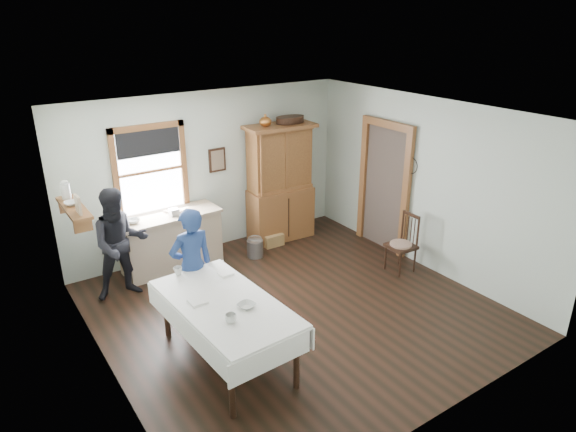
{
  "coord_description": "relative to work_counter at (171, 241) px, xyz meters",
  "views": [
    {
      "loc": [
        -3.54,
        -5.04,
        3.88
      ],
      "look_at": [
        0.1,
        0.3,
        1.27
      ],
      "focal_mm": 32.0,
      "sensor_mm": 36.0,
      "label": 1
    }
  ],
  "objects": [
    {
      "name": "pail",
      "position": [
        1.29,
        -0.42,
        -0.31
      ],
      "size": [
        0.32,
        0.32,
        0.29
      ],
      "primitive_type": "cube",
      "rotation": [
        0.0,
        0.0,
        0.21
      ],
      "color": "gray",
      "rests_on": "room"
    },
    {
      "name": "framed_picture",
      "position": [
        1.04,
        0.32,
        1.09
      ],
      "size": [
        0.3,
        0.04,
        0.4
      ],
      "primitive_type": "cube",
      "color": "#321D11",
      "rests_on": "room"
    },
    {
      "name": "table_cup_b",
      "position": [
        -0.58,
        -1.7,
        0.39
      ],
      "size": [
        0.12,
        0.12,
        0.1
      ],
      "primitive_type": "imported",
      "rotation": [
        0.0,
        0.0,
        0.13
      ],
      "color": "silver",
      "rests_on": "dining_table"
    },
    {
      "name": "figure_dark",
      "position": [
        -0.91,
        -0.44,
        0.3
      ],
      "size": [
        0.8,
        0.66,
        1.51
      ],
      "primitive_type": "imported",
      "rotation": [
        0.0,
        0.0,
        -0.13
      ],
      "color": "black",
      "rests_on": "room"
    },
    {
      "name": "shelf_bowl",
      "position": [
        -1.48,
        -0.59,
        1.14
      ],
      "size": [
        0.22,
        0.22,
        0.05
      ],
      "primitive_type": "imported",
      "color": "silver",
      "rests_on": "wall_shelf"
    },
    {
      "name": "window",
      "position": [
        -0.11,
        0.32,
        1.17
      ],
      "size": [
        1.18,
        0.07,
        1.48
      ],
      "color": "white",
      "rests_on": "room"
    },
    {
      "name": "table_bowl",
      "position": [
        -0.25,
        -2.85,
        0.36
      ],
      "size": [
        0.26,
        0.26,
        0.05
      ],
      "primitive_type": "imported",
      "rotation": [
        0.0,
        0.0,
        0.29
      ],
      "color": "silver",
      "rests_on": "dining_table"
    },
    {
      "name": "work_counter",
      "position": [
        0.0,
        0.0,
        0.0
      ],
      "size": [
        1.61,
        0.66,
        0.91
      ],
      "primitive_type": "cube",
      "rotation": [
        0.0,
        0.0,
        0.03
      ],
      "color": "tan",
      "rests_on": "room"
    },
    {
      "name": "woman_blue",
      "position": [
        -0.35,
        -1.62,
        0.29
      ],
      "size": [
        0.55,
        0.36,
        1.49
      ],
      "primitive_type": "imported",
      "rotation": [
        0.0,
        0.0,
        3.15
      ],
      "color": "navy",
      "rests_on": "room"
    },
    {
      "name": "table_cup_a",
      "position": [
        -0.54,
        -3.01,
        0.39
      ],
      "size": [
        0.13,
        0.13,
        0.1
      ],
      "primitive_type": "imported",
      "rotation": [
        0.0,
        0.0,
        0.04
      ],
      "color": "silver",
      "rests_on": "dining_table"
    },
    {
      "name": "rug_beater",
      "position": [
        3.34,
        -1.84,
        1.26
      ],
      "size": [
        0.01,
        0.27,
        0.27
      ],
      "primitive_type": "torus",
      "rotation": [
        0.0,
        1.57,
        0.0
      ],
      "color": "black",
      "rests_on": "room"
    },
    {
      "name": "counter_book",
      "position": [
        0.01,
        0.02,
        0.47
      ],
      "size": [
        0.23,
        0.26,
        0.02
      ],
      "primitive_type": "imported",
      "rotation": [
        0.0,
        0.0,
        0.4
      ],
      "color": "#77624F",
      "rests_on": "work_counter"
    },
    {
      "name": "spindle_chair",
      "position": [
        2.93,
        -2.16,
        0.02
      ],
      "size": [
        0.46,
        0.46,
        0.95
      ],
      "primitive_type": "cube",
      "rotation": [
        0.0,
        0.0,
        -0.06
      ],
      "color": "#321D11",
      "rests_on": "room"
    },
    {
      "name": "room",
      "position": [
        0.89,
        -2.14,
        0.89
      ],
      "size": [
        5.01,
        5.01,
        2.7
      ],
      "color": "black",
      "rests_on": "ground"
    },
    {
      "name": "doorway",
      "position": [
        3.35,
        -1.29,
        0.71
      ],
      "size": [
        0.09,
        1.14,
        2.22
      ],
      "color": "#4F4139",
      "rests_on": "room"
    },
    {
      "name": "dining_table",
      "position": [
        -0.4,
        -2.61,
        -0.06
      ],
      "size": [
        1.14,
        2.03,
        0.79
      ],
      "primitive_type": "cube",
      "rotation": [
        0.0,
        0.0,
        0.05
      ],
      "color": "white",
      "rests_on": "room"
    },
    {
      "name": "wall_shelf",
      "position": [
        -1.48,
        -0.6,
        1.12
      ],
      "size": [
        0.24,
        1.0,
        0.44
      ],
      "color": "brown",
      "rests_on": "room"
    },
    {
      "name": "wicker_basket",
      "position": [
        1.78,
        -0.21,
        -0.35
      ],
      "size": [
        0.36,
        0.26,
        0.21
      ],
      "primitive_type": "cube",
      "rotation": [
        0.0,
        0.0,
        -0.02
      ],
      "color": "#9B7446",
      "rests_on": "room"
    },
    {
      "name": "china_hutch",
      "position": [
        2.09,
        0.0,
        0.58
      ],
      "size": [
        1.25,
        0.66,
        2.08
      ],
      "primitive_type": "cube",
      "rotation": [
        0.0,
        0.0,
        -0.06
      ],
      "color": "brown",
      "rests_on": "room"
    },
    {
      "name": "counter_bowl",
      "position": [
        -0.57,
        -0.03,
        0.49
      ],
      "size": [
        0.23,
        0.23,
        0.06
      ],
      "primitive_type": "imported",
      "rotation": [
        0.0,
        0.0,
        0.2
      ],
      "color": "silver",
      "rests_on": "work_counter"
    }
  ]
}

